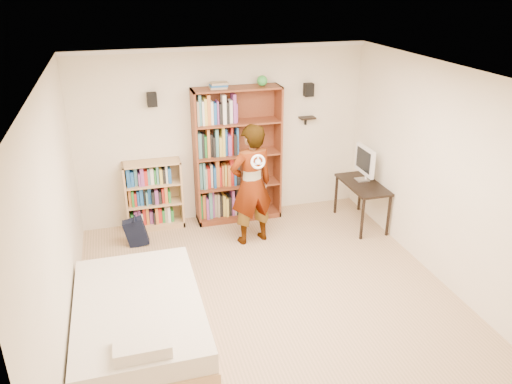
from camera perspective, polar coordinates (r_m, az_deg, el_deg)
ground at (r=6.22m, az=1.65°, el=-12.23°), size 4.50×5.00×0.01m
room_shell at (r=5.38m, az=1.86°, el=3.15°), size 4.52×5.02×2.71m
crown_molding at (r=5.14m, az=2.00°, el=12.68°), size 4.50×5.00×0.06m
speaker_left at (r=7.40m, az=-11.81°, el=10.31°), size 0.14×0.12×0.20m
speaker_right at (r=7.93m, az=6.04°, el=11.54°), size 0.14×0.12×0.20m
wall_shelf at (r=8.05m, az=5.88°, el=8.43°), size 0.25×0.16×0.02m
tall_bookshelf at (r=7.75m, az=-2.11°, el=4.16°), size 1.34×0.39×2.12m
low_bookshelf at (r=7.80m, az=-11.58°, el=-0.35°), size 0.86×0.32×1.08m
computer_desk at (r=7.99m, az=11.93°, el=-1.31°), size 0.50×1.01×0.69m
imac at (r=7.88m, az=12.17°, el=3.16°), size 0.15×0.55×0.54m
daybed at (r=5.62m, az=-13.22°, el=-13.57°), size 1.34×2.06×0.61m
person at (r=7.09m, az=-0.53°, el=0.81°), size 0.73×0.56×1.79m
wii_wheel at (r=6.62m, az=0.23°, el=3.47°), size 0.20×0.08×0.20m
navy_bag at (r=7.46m, az=-13.56°, el=-4.44°), size 0.33×0.23×0.43m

